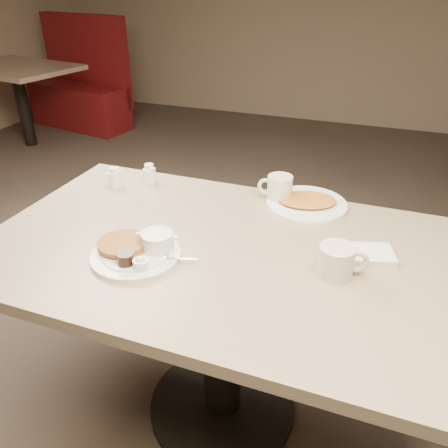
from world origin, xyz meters
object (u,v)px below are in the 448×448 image
(diner_table, at_px, (222,290))
(booth_back_left, at_px, (76,89))
(coffee_mug_near, at_px, (337,261))
(creamer_right, at_px, (150,174))
(creamer_left, at_px, (115,178))
(coffee_mug_far, at_px, (279,189))
(hash_plate, at_px, (306,203))
(main_plate, at_px, (138,250))

(diner_table, height_order, booth_back_left, booth_back_left)
(coffee_mug_near, height_order, creamer_right, coffee_mug_near)
(coffee_mug_near, distance_m, creamer_left, 0.94)
(coffee_mug_far, height_order, booth_back_left, booth_back_left)
(creamer_right, bearing_deg, coffee_mug_far, 2.11)
(creamer_left, bearing_deg, hash_plate, 7.58)
(coffee_mug_near, xyz_separation_m, creamer_left, (-0.90, 0.29, -0.01))
(creamer_right, xyz_separation_m, hash_plate, (0.63, 0.02, -0.02))
(creamer_left, height_order, booth_back_left, booth_back_left)
(diner_table, bearing_deg, main_plate, -147.98)
(hash_plate, bearing_deg, creamer_left, -172.42)
(diner_table, relative_size, booth_back_left, 1.02)
(creamer_left, bearing_deg, creamer_right, 36.96)
(coffee_mug_near, xyz_separation_m, hash_plate, (-0.16, 0.39, -0.03))
(main_plate, bearing_deg, coffee_mug_near, 11.14)
(diner_table, height_order, coffee_mug_far, coffee_mug_far)
(diner_table, bearing_deg, creamer_right, 141.72)
(hash_plate, bearing_deg, diner_table, -117.73)
(hash_plate, bearing_deg, coffee_mug_near, -67.53)
(main_plate, bearing_deg, creamer_right, 114.94)
(creamer_right, distance_m, booth_back_left, 3.41)
(coffee_mug_near, height_order, coffee_mug_far, coffee_mug_far)
(coffee_mug_near, height_order, creamer_left, coffee_mug_near)
(creamer_left, bearing_deg, coffee_mug_near, -17.82)
(coffee_mug_near, xyz_separation_m, booth_back_left, (-3.08, 2.87, -0.39))
(diner_table, height_order, hash_plate, hash_plate)
(creamer_right, height_order, booth_back_left, booth_back_left)
(main_plate, bearing_deg, booth_back_left, 130.05)
(main_plate, height_order, coffee_mug_far, coffee_mug_far)
(booth_back_left, bearing_deg, creamer_left, -49.88)
(main_plate, bearing_deg, hash_plate, 50.79)
(creamer_left, distance_m, hash_plate, 0.75)
(booth_back_left, bearing_deg, diner_table, -46.28)
(creamer_right, xyz_separation_m, booth_back_left, (-2.28, 2.50, -0.38))
(creamer_right, relative_size, hash_plate, 0.22)
(main_plate, relative_size, creamer_right, 4.30)
(hash_plate, bearing_deg, main_plate, -129.21)
(main_plate, distance_m, creamer_left, 0.52)
(main_plate, relative_size, creamer_left, 4.30)
(main_plate, distance_m, coffee_mug_far, 0.59)
(coffee_mug_far, relative_size, creamer_right, 1.64)
(creamer_right, bearing_deg, coffee_mug_near, -25.07)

